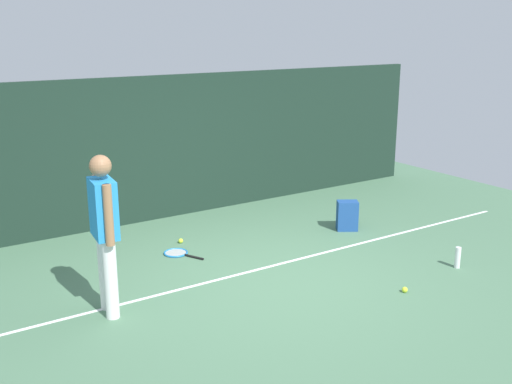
# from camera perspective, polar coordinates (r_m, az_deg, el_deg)

# --- Properties ---
(ground_plane) EXTENTS (12.00, 12.00, 0.00)m
(ground_plane) POSITION_cam_1_polar(r_m,az_deg,el_deg) (7.31, 1.74, -8.28)
(ground_plane) COLOR #4C7556
(back_fence) EXTENTS (10.00, 0.10, 2.21)m
(back_fence) POSITION_cam_1_polar(r_m,az_deg,el_deg) (9.49, -8.66, 4.10)
(back_fence) COLOR #192D23
(back_fence) RESTS_ON ground
(court_line) EXTENTS (9.00, 0.05, 0.00)m
(court_line) POSITION_cam_1_polar(r_m,az_deg,el_deg) (7.61, 0.06, -7.29)
(court_line) COLOR white
(court_line) RESTS_ON ground
(tennis_player) EXTENTS (0.27, 0.53, 1.70)m
(tennis_player) POSITION_cam_1_polar(r_m,az_deg,el_deg) (6.37, -14.00, -3.08)
(tennis_player) COLOR white
(tennis_player) RESTS_ON ground
(tennis_racket) EXTENTS (0.43, 0.63, 0.03)m
(tennis_racket) POSITION_cam_1_polar(r_m,az_deg,el_deg) (8.17, -7.36, -5.71)
(tennis_racket) COLOR black
(tennis_racket) RESTS_ON ground
(backpack) EXTENTS (0.37, 0.37, 0.44)m
(backpack) POSITION_cam_1_polar(r_m,az_deg,el_deg) (9.09, 8.52, -2.23)
(backpack) COLOR #1E478C
(backpack) RESTS_ON ground
(tennis_ball_near_player) EXTENTS (0.07, 0.07, 0.07)m
(tennis_ball_near_player) POSITION_cam_1_polar(r_m,az_deg,el_deg) (7.19, 13.76, -8.88)
(tennis_ball_near_player) COLOR #CCE033
(tennis_ball_near_player) RESTS_ON ground
(tennis_ball_by_fence) EXTENTS (0.07, 0.07, 0.07)m
(tennis_ball_by_fence) POSITION_cam_1_polar(r_m,az_deg,el_deg) (7.87, -13.32, -6.69)
(tennis_ball_by_fence) COLOR #CCE033
(tennis_ball_by_fence) RESTS_ON ground
(tennis_ball_mid_court) EXTENTS (0.07, 0.07, 0.07)m
(tennis_ball_mid_court) POSITION_cam_1_polar(r_m,az_deg,el_deg) (8.56, -7.06, -4.56)
(tennis_ball_mid_court) COLOR #CCE033
(tennis_ball_mid_court) RESTS_ON ground
(water_bottle) EXTENTS (0.07, 0.07, 0.27)m
(water_bottle) POSITION_cam_1_polar(r_m,az_deg,el_deg) (8.03, 18.37, -5.84)
(water_bottle) COLOR white
(water_bottle) RESTS_ON ground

